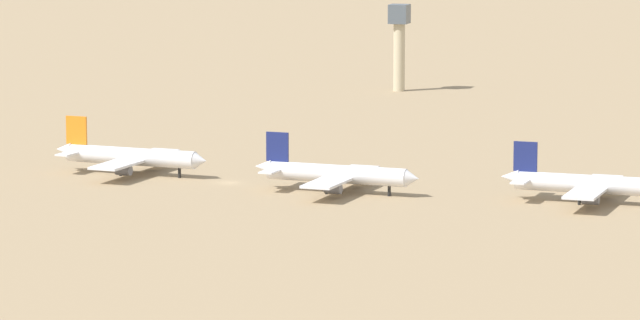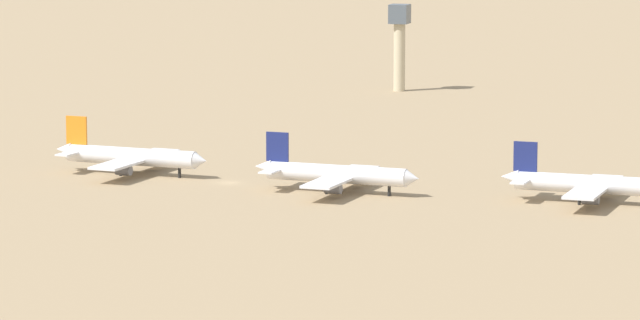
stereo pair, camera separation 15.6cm
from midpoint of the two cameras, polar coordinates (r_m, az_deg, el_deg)
ground at (r=381.32m, az=-2.68°, el=-0.68°), size 4000.00×4000.00×0.00m
parked_jet_orange_2 at (r=392.43m, az=-5.61°, el=0.11°), size 34.28×28.92×11.32m
parked_jet_navy_3 at (r=368.91m, az=0.46°, el=-0.41°), size 33.56×28.24×11.09m
parked_jet_navy_4 at (r=360.76m, az=7.88°, el=-0.71°), size 33.13×27.80×10.96m
control_tower at (r=535.46m, az=2.36°, el=3.59°), size 5.20×5.20×24.02m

